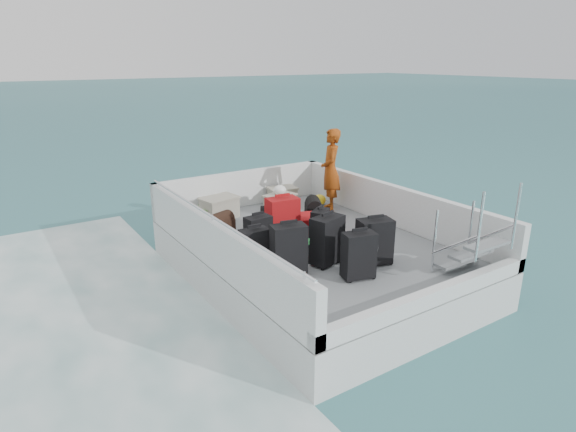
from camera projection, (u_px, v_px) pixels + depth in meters
name	position (u px, v px, depth m)	size (l,w,h in m)	color
ground	(313.00, 277.00, 7.92)	(160.00, 160.00, 0.00)	#184754
ferry_hull	(313.00, 261.00, 7.83)	(3.60, 5.00, 0.60)	silver
deck	(313.00, 243.00, 7.73)	(3.30, 4.70, 0.02)	gray
deck_fittings	(344.00, 222.00, 7.54)	(3.60, 5.00, 0.90)	silver
suitcase_0	(289.00, 250.00, 6.47)	(0.46, 0.26, 0.72)	black
suitcase_1	(255.00, 250.00, 6.65)	(0.40, 0.23, 0.60)	black
suitcase_2	(258.00, 234.00, 7.27)	(0.39, 0.23, 0.57)	black
suitcase_3	(359.00, 256.00, 6.37)	(0.43, 0.25, 0.65)	black
suitcase_4	(327.00, 240.00, 6.83)	(0.48, 0.28, 0.71)	black
suitcase_5	(283.00, 219.00, 7.77)	(0.50, 0.30, 0.69)	#A00C16
suitcase_6	(374.00, 242.00, 6.82)	(0.49, 0.29, 0.67)	black
suitcase_7	(320.00, 225.00, 7.75)	(0.36, 0.21, 0.51)	black
suitcase_8	(311.00, 223.00, 8.16)	(0.49, 0.74, 0.29)	#A00C16
duffel_0	(219.00, 228.00, 7.91)	(0.49, 0.30, 0.32)	black
duffel_1	(275.00, 220.00, 8.28)	(0.48, 0.30, 0.32)	black
duffel_2	(314.00, 211.00, 8.76)	(0.44, 0.30, 0.32)	black
crate_0	(214.00, 207.00, 9.06)	(0.52, 0.36, 0.31)	#A39F8E
crate_1	(220.00, 208.00, 8.85)	(0.62, 0.42, 0.37)	#A39F8E
crate_2	(280.00, 204.00, 9.18)	(0.54, 0.37, 0.32)	#A39F8E
crate_3	(282.00, 196.00, 9.73)	(0.52, 0.36, 0.31)	#A39F8E
yellow_bag	(319.00, 200.00, 9.64)	(0.28, 0.26, 0.22)	yellow
white_bag	(280.00, 191.00, 9.10)	(0.24, 0.24, 0.18)	white
passenger	(331.00, 170.00, 9.14)	(0.58, 0.37, 1.57)	#C75212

